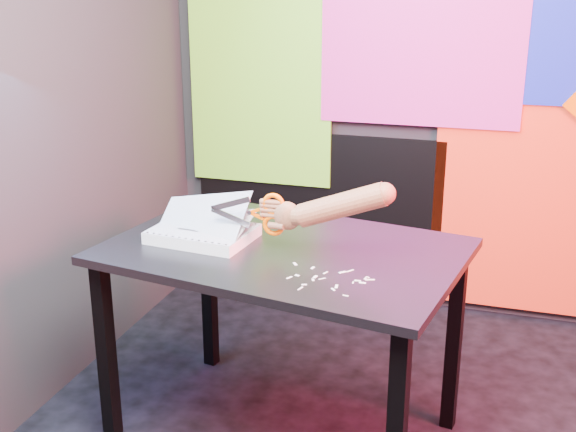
% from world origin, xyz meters
% --- Properties ---
extents(room, '(3.01, 3.01, 2.71)m').
position_xyz_m(room, '(0.00, 0.00, 1.35)').
color(room, black).
rests_on(room, ground).
extents(backdrop, '(2.88, 0.05, 2.08)m').
position_xyz_m(backdrop, '(0.06, 1.46, 0.96)').
color(backdrop, red).
rests_on(backdrop, ground).
extents(work_table, '(1.29, 0.96, 0.75)m').
position_xyz_m(work_table, '(-0.52, 0.19, 0.66)').
color(work_table, black).
rests_on(work_table, ground).
extents(printout_stack, '(0.36, 0.28, 0.18)m').
position_xyz_m(printout_stack, '(-0.82, 0.17, 0.77)').
color(printout_stack, white).
rests_on(printout_stack, work_table).
extents(scissors, '(0.26, 0.02, 0.15)m').
position_xyz_m(scissors, '(-0.56, 0.14, 0.88)').
color(scissors, silver).
rests_on(scissors, printout_stack).
extents(hand_forearm, '(0.44, 0.08, 0.19)m').
position_xyz_m(hand_forearm, '(-0.34, 0.15, 0.92)').
color(hand_forearm, '#9C5C38').
rests_on(hand_forearm, work_table).
extents(paper_clippings, '(0.28, 0.21, 0.00)m').
position_xyz_m(paper_clippings, '(-0.30, -0.03, 0.75)').
color(paper_clippings, silver).
rests_on(paper_clippings, work_table).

